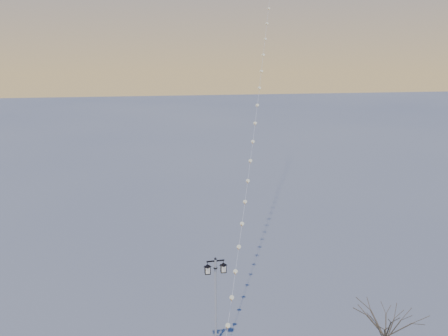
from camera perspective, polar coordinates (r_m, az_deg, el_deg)
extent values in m
cylinder|color=beige|center=(28.29, -1.03, -15.70)|extent=(0.14, 0.14, 5.18)
cylinder|color=black|center=(27.35, -1.05, -12.11)|extent=(0.22, 0.22, 0.07)
cube|color=black|center=(27.15, -1.05, -11.28)|extent=(1.05, 0.14, 0.07)
sphere|color=black|center=(27.09, -1.06, -11.03)|extent=(0.15, 0.15, 0.15)
pyramid|color=black|center=(27.15, -2.03, -11.68)|extent=(0.48, 0.48, 0.15)
cube|color=beige|center=(27.30, -2.02, -12.33)|extent=(0.29, 0.29, 0.37)
cube|color=black|center=(27.40, -2.02, -12.72)|extent=(0.33, 0.33, 0.04)
pyramid|color=black|center=(27.31, -0.08, -11.51)|extent=(0.48, 0.48, 0.15)
cube|color=beige|center=(27.46, -0.08, -12.15)|extent=(0.29, 0.29, 0.37)
cube|color=black|center=(27.56, -0.08, -12.54)|extent=(0.33, 0.33, 0.04)
cone|color=orange|center=(43.85, 5.01, 17.65)|extent=(0.07, 0.07, 0.26)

